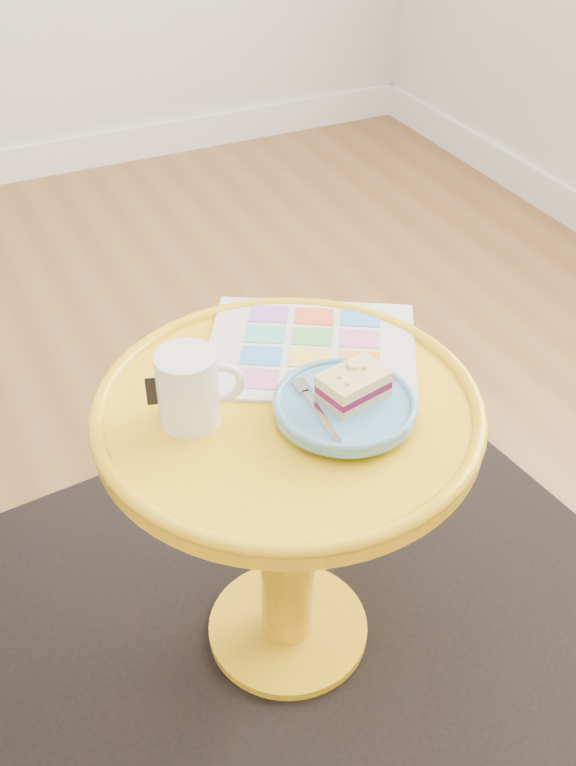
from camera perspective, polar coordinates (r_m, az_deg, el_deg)
name	(u,v)px	position (r m, az deg, el deg)	size (l,w,h in m)	color
rug	(288,631)	(1.58, 0.00, -16.26)	(1.30, 1.10, 0.01)	black
side_table	(288,481)	(1.30, 0.00, -6.55)	(0.55, 0.55, 0.52)	#EDB013
newspaper	(311,349)	(1.31, 1.56, 2.29)	(0.32, 0.27, 0.01)	silver
mug	(189,386)	(1.15, -6.61, -0.23)	(0.12, 0.08, 0.11)	white
plate	(345,406)	(1.17, 3.82, -1.57)	(0.20, 0.20, 0.02)	#5590B5
cake_slice	(354,385)	(1.17, 4.40, -0.15)	(0.10, 0.08, 0.04)	#D3BC8C
fork	(315,407)	(1.15, 1.82, -1.62)	(0.03, 0.14, 0.00)	silver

